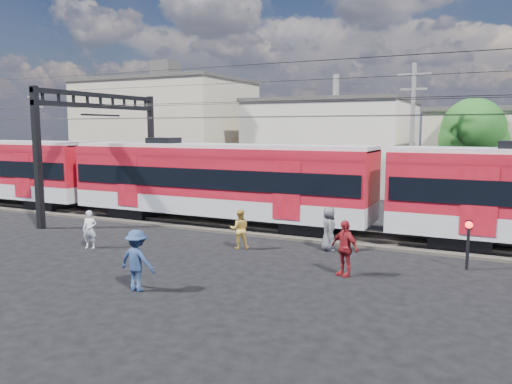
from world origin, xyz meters
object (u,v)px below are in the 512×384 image
pedestrian_c (137,260)px  crossing_signal (468,235)px  commuter_train (220,179)px  pedestrian_a (90,229)px

pedestrian_c → crossing_signal: 11.33m
pedestrian_c → commuter_train: bearing=-73.1°
pedestrian_a → crossing_signal: 14.73m
pedestrian_a → pedestrian_c: bearing=-55.7°
pedestrian_c → crossing_signal: pedestrian_c is taller
pedestrian_a → crossing_signal: (14.35, 3.32, 0.44)m
pedestrian_a → pedestrian_c: 6.41m
commuter_train → pedestrian_a: size_ratio=31.99×
pedestrian_c → crossing_signal: size_ratio=1.07×
crossing_signal → pedestrian_a: bearing=-167.0°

